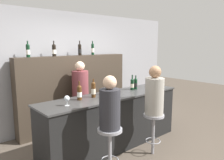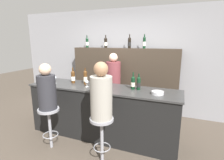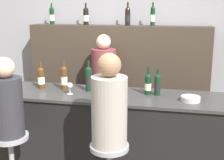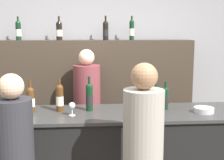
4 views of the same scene
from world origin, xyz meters
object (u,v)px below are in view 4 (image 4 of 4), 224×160
wine_bottle_counter_4 (165,98)px  wine_glass_1 (72,106)px  wine_bottle_counter_2 (89,97)px  wine_bottle_backbar_0 (18,30)px  wine_bottle_backbar_2 (106,30)px  guest_seated_left (13,130)px  wine_bottle_counter_3 (155,98)px  wine_bottle_counter_0 (31,99)px  wine_bottle_backbar_1 (59,30)px  metal_bowl (204,110)px  bartender (87,115)px  wine_bottle_backbar_3 (132,30)px  wine_bottle_counter_1 (60,98)px  guest_seated_right (143,123)px

wine_bottle_counter_4 → wine_glass_1: wine_bottle_counter_4 is taller
wine_bottle_counter_2 → wine_glass_1: (-0.16, -0.17, -0.05)m
wine_bottle_backbar_0 → wine_bottle_backbar_2: 1.16m
wine_glass_1 → guest_seated_left: size_ratio=0.17×
wine_bottle_counter_3 → guest_seated_left: (-1.23, -0.76, -0.06)m
wine_bottle_counter_0 → wine_bottle_backbar_1: (0.18, 1.22, 0.66)m
wine_bottle_backbar_1 → metal_bowl: (1.50, -1.38, -0.76)m
wine_bottle_backbar_1 → bartender: (0.36, -0.40, -1.06)m
wine_bottle_counter_3 → metal_bowl: wine_bottle_counter_3 is taller
wine_bottle_backbar_3 → wine_bottle_backbar_2: bearing=180.0°
wine_bottle_backbar_1 → guest_seated_left: wine_bottle_backbar_1 is taller
wine_bottle_counter_0 → wine_bottle_backbar_1: size_ratio=0.98×
wine_bottle_counter_2 → wine_bottle_backbar_2: wine_bottle_backbar_2 is taller
wine_bottle_backbar_1 → wine_bottle_backbar_2: (0.62, -0.00, 0.00)m
wine_bottle_backbar_2 → wine_bottle_counter_0: bearing=-123.4°
wine_glass_1 → guest_seated_left: guest_seated_left is taller
wine_bottle_counter_4 → wine_bottle_counter_2: bearing=-180.0°
wine_bottle_counter_4 → wine_glass_1: bearing=-169.7°
wine_bottle_counter_3 → metal_bowl: bearing=-19.4°
wine_bottle_counter_2 → wine_bottle_backbar_0: wine_bottle_backbar_0 is taller
wine_bottle_backbar_1 → wine_bottle_counter_1: bearing=-85.4°
guest_seated_right → wine_bottle_counter_1: bearing=132.6°
wine_bottle_counter_0 → wine_bottle_backbar_3: size_ratio=0.97×
wine_bottle_counter_4 → metal_bowl: 0.39m
wine_bottle_backbar_2 → wine_glass_1: (-0.39, -1.39, -0.70)m
wine_glass_1 → guest_seated_left: (-0.40, -0.59, -0.03)m
wine_glass_1 → guest_seated_left: 0.72m
wine_bottle_backbar_3 → wine_bottle_counter_1: bearing=-125.7°
wine_bottle_counter_1 → wine_bottle_counter_3: 0.96m
wine_glass_1 → wine_bottle_counter_2: bearing=46.0°
guest_seated_left → bartender: bartender is taller
wine_bottle_backbar_0 → wine_glass_1: size_ratio=2.45×
wine_bottle_counter_1 → wine_bottle_backbar_0: bearing=117.4°
guest_seated_left → guest_seated_right: (0.97, -0.00, 0.03)m
wine_bottle_counter_0 → wine_bottle_counter_4: 1.34m
wine_bottle_counter_1 → bartender: bartender is taller
wine_bottle_backbar_2 → guest_seated_right: size_ratio=0.39×
wine_bottle_counter_1 → wine_bottle_backbar_2: 1.48m
wine_bottle_backbar_2 → guest_seated_left: (-0.80, -1.98, -0.73)m
wine_bottle_counter_3 → metal_bowl: (0.45, -0.16, -0.09)m
wine_bottle_backbar_0 → wine_bottle_backbar_1: (0.53, 0.00, -0.00)m
wine_bottle_backbar_3 → wine_bottle_backbar_0: bearing=180.0°
wine_bottle_backbar_1 → wine_bottle_backbar_3: (0.98, -0.00, 0.01)m
wine_bottle_counter_1 → guest_seated_left: size_ratio=0.42×
guest_seated_right → wine_bottle_backbar_2: bearing=95.1°
wine_bottle_counter_1 → wine_bottle_backbar_1: size_ratio=1.00×
wine_bottle_counter_3 → wine_glass_1: wine_bottle_counter_3 is taller
wine_bottle_counter_0 → guest_seated_right: (0.98, -0.76, -0.03)m
wine_bottle_counter_0 → wine_bottle_counter_1: 0.28m
wine_bottle_counter_3 → bartender: bartender is taller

